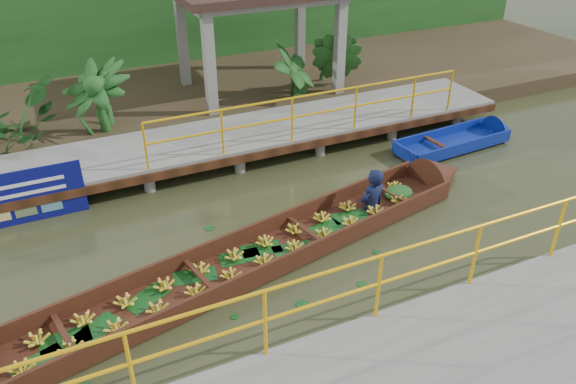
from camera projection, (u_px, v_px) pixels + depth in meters
name	position (u px, v px, depth m)	size (l,w,h in m)	color
ground	(241.00, 248.00, 9.97)	(80.00, 80.00, 0.00)	#2D3319
land_strip	(146.00, 98.00, 15.72)	(30.00, 8.00, 0.45)	#322819
far_dock	(186.00, 147.00, 12.41)	(16.00, 2.06, 1.66)	slate
pavilion	(258.00, 1.00, 14.55)	(4.40, 3.00, 3.00)	slate
foliage_backdrop	(119.00, 14.00, 16.77)	(30.00, 0.80, 4.00)	#1A4415
vendor_boat	(271.00, 246.00, 9.63)	(10.63, 3.22, 2.15)	#34140E
moored_blue_boat	(477.00, 136.00, 13.69)	(3.42, 1.11, 0.80)	navy
tropical_plants	(86.00, 103.00, 12.89)	(14.12, 1.12, 1.40)	#1A4415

